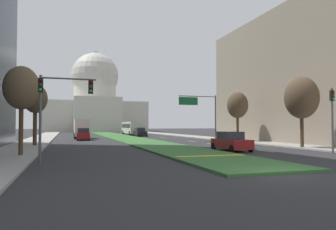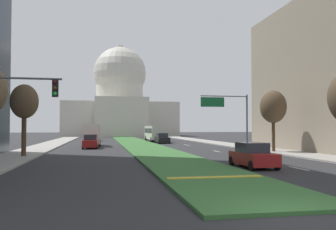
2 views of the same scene
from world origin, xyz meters
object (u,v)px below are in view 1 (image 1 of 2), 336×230
sedan_midblock (83,135)px  overhead_guide_sign (202,108)px  box_truck_delivery (82,128)px  traffic_light_near_left (56,99)px  street_tree_left_mid (35,100)px  city_bus (131,127)px  street_tree_right_mid (237,105)px  sedan_far_horizon (78,131)px  street_tree_right_near (302,98)px  traffic_light_near_right (332,112)px  sedan_lead_stopped (231,142)px  street_tree_left_near (22,89)px  sedan_distant (140,132)px  capitol_building (95,101)px

sedan_midblock → overhead_guide_sign: bearing=-24.4°
sedan_midblock → box_truck_delivery: box_truck_delivery is taller
traffic_light_near_left → box_truck_delivery: traffic_light_near_left is taller
traffic_light_near_left → street_tree_left_mid: 16.11m
traffic_light_near_left → city_bus: bearing=74.0°
street_tree_right_mid → sedan_far_horizon: street_tree_right_mid is taller
street_tree_right_near → street_tree_left_mid: (-24.53, 10.91, 0.08)m
traffic_light_near_right → sedan_lead_stopped: 8.38m
sedan_lead_stopped → sedan_midblock: bearing=115.4°
traffic_light_near_left → street_tree_left_mid: street_tree_left_mid is taller
street_tree_right_near → street_tree_right_mid: size_ratio=1.03×
overhead_guide_sign → street_tree_left_near: (-21.28, -16.98, 0.17)m
sedan_distant → sedan_midblock: bearing=-131.9°
capitol_building → sedan_midblock: size_ratio=7.79×
street_tree_right_near → box_truck_delivery: bearing=122.6°
capitol_building → traffic_light_near_right: (10.82, -94.03, -7.37)m
traffic_light_near_left → street_tree_right_mid: 28.29m
traffic_light_near_left → traffic_light_near_right: 20.81m
street_tree_left_near → traffic_light_near_left: bearing=-61.3°
street_tree_right_mid → sedan_far_horizon: 42.27m
street_tree_left_mid → box_truck_delivery: bearing=73.6°
street_tree_right_mid → box_truck_delivery: size_ratio=1.04×
street_tree_left_mid → sedan_midblock: 14.47m
street_tree_right_mid → box_truck_delivery: street_tree_right_mid is taller
sedan_far_horizon → traffic_light_near_right: bearing=-72.0°
street_tree_right_mid → box_truck_delivery: 26.04m
sedan_lead_stopped → sedan_midblock: size_ratio=0.98×
sedan_lead_stopped → box_truck_delivery: bearing=110.7°
street_tree_left_near → box_truck_delivery: street_tree_left_near is taller
overhead_guide_sign → sedan_distant: bearing=102.7°
sedan_lead_stopped → box_truck_delivery: size_ratio=0.66×
capitol_building → street_tree_right_mid: bearing=-80.9°
traffic_light_near_left → street_tree_right_near: 22.57m
street_tree_left_mid → sedan_midblock: size_ratio=1.51×
capitol_building → street_tree_right_mid: size_ratio=5.10×
sedan_distant → city_bus: city_bus is taller
street_tree_right_mid → city_bus: size_ratio=0.60×
street_tree_right_near → traffic_light_near_left: bearing=-167.3°
street_tree_left_mid → sedan_lead_stopped: bearing=-33.5°
street_tree_right_mid → city_bus: 33.51m
overhead_guide_sign → sedan_far_horizon: bearing=115.3°
traffic_light_near_right → box_truck_delivery: traffic_light_near_right is taller
traffic_light_near_right → street_tree_right_mid: size_ratio=0.78×
traffic_light_near_right → street_tree_right_mid: street_tree_right_mid is taller
street_tree_left_near → sedan_lead_stopped: street_tree_left_near is taller
capitol_building → street_tree_left_mid: 79.45m
traffic_light_near_right → sedan_midblock: 33.72m
traffic_light_near_right → sedan_lead_stopped: size_ratio=1.23×
street_tree_left_near → sedan_far_horizon: (5.46, 50.40, -4.04)m
capitol_building → city_bus: 45.39m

